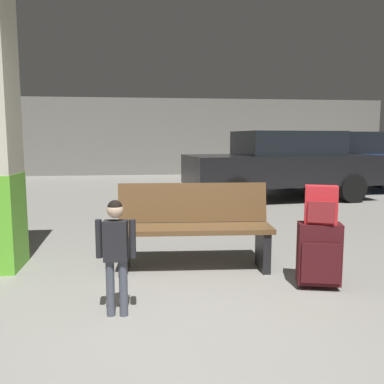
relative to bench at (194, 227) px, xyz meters
name	(u,v)px	position (x,y,z in m)	size (l,w,h in m)	color
ground_plane	(161,226)	(-0.22, 2.40, -0.49)	(18.00, 18.00, 0.10)	gray
garage_back_wall	(149,137)	(-0.22, 11.26, 0.96)	(18.00, 0.12, 2.80)	slate
bench	(194,227)	(0.00, 0.00, 0.00)	(1.63, 0.63, 0.89)	brown
suitcase	(319,254)	(1.05, -0.73, -0.12)	(0.42, 0.31, 0.60)	#471419
backpack_bright	(321,205)	(1.05, -0.73, 0.33)	(0.32, 0.27, 0.34)	red
child	(116,245)	(-0.74, -1.11, 0.12)	(0.30, 0.19, 0.91)	#4C5160
parked_car_side	(349,160)	(4.71, 5.74, 0.36)	(4.19, 1.97, 1.51)	navy
parked_car_near	(281,163)	(2.56, 4.67, 0.36)	(4.27, 2.17, 1.51)	black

